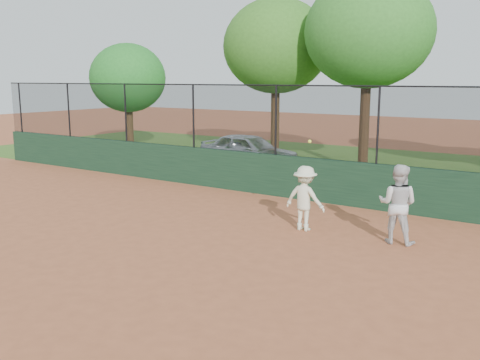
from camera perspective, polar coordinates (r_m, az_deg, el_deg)
The scene contains 10 objects.
ground at distance 10.73m, azimuth -10.21°, elevation -7.71°, with size 80.00×80.00×0.00m, color #AC5B37.
back_wall at distance 15.33m, azimuth 5.39°, elevation 0.33°, with size 26.00×0.20×1.20m, color #193822.
grass_strip at distance 20.84m, azimuth 13.22°, elevation 1.21°, with size 36.00×12.00×0.01m, color #335A1C.
parked_car at distance 20.29m, azimuth 0.92°, elevation 3.14°, with size 1.57×3.91×1.33m, color silver.
player_second at distance 11.48m, azimuth 16.46°, elevation -2.47°, with size 0.81×0.63×1.66m, color silver.
player_main at distance 12.05m, azimuth 6.94°, elevation -1.94°, with size 0.96×0.65×2.10m.
fence_assembly at distance 15.13m, azimuth 5.41°, elevation 6.44°, with size 26.00×0.06×2.00m.
tree_0 at distance 25.47m, azimuth -11.90°, elevation 10.58°, with size 3.63×3.30×4.95m.
tree_1 at distance 22.23m, azimuth 3.86°, elevation 14.03°, with size 4.41×4.00×6.55m.
tree_2 at distance 20.06m, azimuth 13.53°, elevation 15.08°, with size 4.60×4.18×6.97m.
Camera 1 is at (7.12, -7.29, 3.38)m, focal length 40.00 mm.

